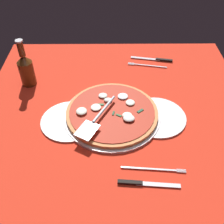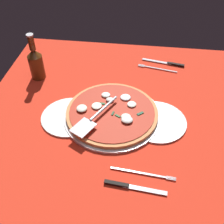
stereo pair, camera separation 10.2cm
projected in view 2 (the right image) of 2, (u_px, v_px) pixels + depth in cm
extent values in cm
cube|color=red|center=(117.00, 115.00, 105.40)|extent=(107.38, 107.38, 0.80)
cube|color=silver|center=(10.00, 83.00, 119.41)|extent=(8.95, 8.95, 0.10)
cube|color=silver|center=(25.00, 61.00, 132.32)|extent=(8.95, 8.95, 0.10)
cube|color=silver|center=(37.00, 43.00, 145.24)|extent=(8.95, 8.95, 0.10)
cube|color=silver|center=(4.00, 130.00, 99.19)|extent=(8.95, 8.95, 0.10)
cube|color=silver|center=(22.00, 98.00, 112.11)|extent=(8.95, 8.95, 0.10)
cube|color=silver|center=(36.00, 73.00, 125.02)|extent=(8.95, 8.95, 0.10)
cube|color=silver|center=(48.00, 53.00, 137.94)|extent=(8.95, 8.95, 0.10)
cube|color=silver|center=(18.00, 151.00, 91.89)|extent=(8.95, 8.95, 0.10)
cube|color=silver|center=(36.00, 115.00, 104.81)|extent=(8.95, 8.95, 0.10)
cube|color=silver|center=(49.00, 87.00, 117.72)|extent=(8.95, 8.95, 0.10)
cube|color=silver|center=(60.00, 64.00, 130.64)|extent=(8.95, 8.95, 0.10)
cube|color=silver|center=(69.00, 46.00, 143.56)|extent=(8.95, 8.95, 0.10)
cube|color=silver|center=(35.00, 176.00, 84.59)|extent=(8.95, 8.95, 0.10)
cube|color=silver|center=(51.00, 134.00, 97.51)|extent=(8.95, 8.95, 0.10)
cube|color=silver|center=(64.00, 102.00, 110.42)|extent=(8.95, 8.95, 0.10)
cube|color=silver|center=(74.00, 76.00, 123.34)|extent=(8.95, 8.95, 0.10)
cube|color=silver|center=(82.00, 56.00, 136.26)|extent=(8.95, 8.95, 0.10)
cube|color=silver|center=(54.00, 207.00, 77.29)|extent=(8.95, 8.95, 0.10)
cube|color=silver|center=(70.00, 157.00, 90.21)|extent=(8.95, 8.95, 0.10)
cube|color=silver|center=(81.00, 119.00, 103.12)|extent=(8.95, 8.95, 0.10)
cube|color=silver|center=(90.00, 90.00, 116.04)|extent=(8.95, 8.95, 0.10)
cube|color=silver|center=(97.00, 67.00, 128.96)|extent=(8.95, 8.95, 0.10)
cube|color=silver|center=(103.00, 48.00, 141.87)|extent=(8.95, 8.95, 0.10)
cube|color=silver|center=(91.00, 183.00, 82.91)|extent=(8.95, 8.95, 0.10)
cube|color=silver|center=(100.00, 139.00, 95.82)|extent=(8.95, 8.95, 0.10)
cube|color=silver|center=(107.00, 106.00, 108.74)|extent=(8.95, 8.95, 0.10)
cube|color=silver|center=(113.00, 79.00, 121.66)|extent=(8.95, 8.95, 0.10)
cube|color=silver|center=(118.00, 58.00, 134.57)|extent=(8.95, 8.95, 0.10)
cube|color=silver|center=(116.00, 214.00, 75.61)|extent=(8.95, 8.95, 0.10)
cube|color=silver|center=(123.00, 162.00, 88.52)|extent=(8.95, 8.95, 0.10)
cube|color=silver|center=(128.00, 124.00, 101.44)|extent=(8.95, 8.95, 0.10)
cube|color=silver|center=(131.00, 93.00, 114.36)|extent=(8.95, 8.95, 0.10)
cube|color=silver|center=(134.00, 70.00, 127.27)|extent=(8.95, 8.95, 0.10)
cube|color=silver|center=(137.00, 50.00, 140.19)|extent=(8.95, 8.95, 0.10)
cube|color=silver|center=(149.00, 190.00, 81.22)|extent=(8.95, 8.95, 0.10)
cube|color=silver|center=(151.00, 144.00, 94.14)|extent=(8.95, 8.95, 0.10)
cube|color=silver|center=(152.00, 110.00, 107.06)|extent=(8.95, 8.95, 0.10)
cube|color=silver|center=(153.00, 82.00, 119.97)|extent=(8.95, 8.95, 0.10)
cube|color=silver|center=(154.00, 61.00, 132.89)|extent=(8.95, 8.95, 0.10)
cube|color=silver|center=(181.00, 222.00, 73.92)|extent=(8.95, 8.95, 0.10)
cube|color=silver|center=(178.00, 168.00, 86.84)|extent=(8.95, 8.95, 0.10)
cube|color=silver|center=(176.00, 128.00, 99.76)|extent=(8.95, 8.95, 0.10)
cube|color=silver|center=(174.00, 97.00, 112.67)|extent=(8.95, 8.95, 0.10)
cube|color=silver|center=(173.00, 72.00, 125.59)|extent=(8.95, 8.95, 0.10)
cube|color=silver|center=(172.00, 52.00, 138.50)|extent=(8.95, 8.95, 0.10)
cube|color=silver|center=(211.00, 197.00, 79.54)|extent=(8.95, 8.95, 0.10)
cube|color=silver|center=(204.00, 149.00, 92.46)|extent=(8.95, 8.95, 0.10)
cube|color=silver|center=(198.00, 114.00, 105.37)|extent=(8.95, 8.95, 0.10)
cube|color=silver|center=(194.00, 86.00, 118.29)|extent=(8.95, 8.95, 0.10)
cube|color=silver|center=(191.00, 63.00, 131.20)|extent=(8.95, 8.95, 0.10)
cube|color=silver|center=(218.00, 101.00, 110.99)|extent=(8.95, 8.95, 0.10)
cube|color=silver|center=(212.00, 75.00, 123.90)|extent=(8.95, 8.95, 0.10)
cube|color=silver|center=(207.00, 55.00, 136.82)|extent=(8.95, 8.95, 0.10)
cylinder|color=silver|center=(112.00, 115.00, 103.70)|extent=(37.13, 37.13, 1.34)
cylinder|color=white|center=(69.00, 117.00, 103.23)|extent=(21.36, 21.36, 1.00)
cylinder|color=white|center=(157.00, 122.00, 101.43)|extent=(22.05, 22.05, 1.00)
cylinder|color=#D4884E|center=(112.00, 113.00, 102.77)|extent=(34.90, 34.90, 1.36)
cylinder|color=#AD2B19|center=(112.00, 111.00, 102.20)|extent=(32.33, 32.33, 0.30)
ellipsoid|color=white|center=(126.00, 97.00, 107.18)|extent=(4.15, 4.00, 0.87)
ellipsoid|color=white|center=(97.00, 106.00, 103.53)|extent=(3.96, 4.11, 0.92)
ellipsoid|color=white|center=(127.00, 120.00, 97.62)|extent=(4.25, 3.79, 1.35)
ellipsoid|color=silver|center=(132.00, 104.00, 104.15)|extent=(3.55, 3.63, 0.88)
ellipsoid|color=white|center=(82.00, 108.00, 102.07)|extent=(4.06, 4.31, 1.36)
ellipsoid|color=white|center=(110.00, 100.00, 105.84)|extent=(3.19, 2.57, 1.22)
ellipsoid|color=silver|center=(126.00, 117.00, 98.84)|extent=(3.75, 3.52, 1.21)
ellipsoid|color=white|center=(106.00, 95.00, 108.16)|extent=(3.58, 3.27, 1.01)
cube|color=#255026|center=(118.00, 116.00, 99.84)|extent=(2.25, 1.74, 0.30)
cube|color=#143A1C|center=(113.00, 113.00, 100.84)|extent=(1.10, 2.14, 0.30)
cube|color=#163925|center=(86.00, 122.00, 97.64)|extent=(2.40, 1.22, 0.30)
cube|color=#225028|center=(102.00, 104.00, 104.83)|extent=(2.29, 1.01, 0.30)
cube|color=#144025|center=(140.00, 113.00, 100.78)|extent=(2.72, 2.46, 0.30)
cube|color=silver|center=(83.00, 127.00, 93.70)|extent=(9.18, 10.05, 0.30)
cylinder|color=silver|center=(104.00, 108.00, 100.46)|extent=(8.37, 14.19, 1.00)
cube|color=white|center=(137.00, 181.00, 83.11)|extent=(19.27, 13.72, 0.60)
cube|color=silver|center=(138.00, 172.00, 84.78)|extent=(17.59, 2.05, 0.25)
cube|color=silver|center=(171.00, 180.00, 82.88)|extent=(3.01, 0.47, 0.25)
cube|color=silver|center=(171.00, 178.00, 83.20)|extent=(3.01, 0.47, 0.25)
cube|color=silver|center=(171.00, 177.00, 83.51)|extent=(3.01, 0.47, 0.25)
cube|color=black|center=(117.00, 184.00, 81.54)|extent=(7.70, 1.83, 0.80)
cube|color=silver|center=(145.00, 189.00, 80.42)|extent=(13.41, 2.50, 0.25)
cube|color=white|center=(162.00, 66.00, 128.52)|extent=(19.52, 16.13, 0.60)
cube|color=silver|center=(161.00, 69.00, 126.21)|extent=(15.33, 3.59, 0.25)
cube|color=silver|center=(142.00, 65.00, 128.81)|extent=(2.99, 0.80, 0.25)
cube|color=silver|center=(141.00, 65.00, 128.51)|extent=(2.99, 0.80, 0.25)
cube|color=silver|center=(141.00, 66.00, 128.20)|extent=(2.99, 0.80, 0.25)
cube|color=silver|center=(141.00, 66.00, 127.90)|extent=(2.99, 0.80, 0.25)
cube|color=black|center=(176.00, 64.00, 128.64)|extent=(8.21, 2.75, 0.80)
cube|color=silver|center=(157.00, 61.00, 130.96)|extent=(14.24, 4.13, 0.25)
cylinder|color=#522D11|center=(37.00, 67.00, 118.78)|extent=(6.27, 6.27, 11.14)
cone|color=#522D11|center=(34.00, 53.00, 113.89)|extent=(6.27, 6.27, 3.10)
cylinder|color=#522D11|center=(31.00, 43.00, 110.65)|extent=(2.58, 2.58, 6.35)
cylinder|color=#B7B7BC|center=(30.00, 35.00, 108.27)|extent=(2.96, 2.96, 0.60)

